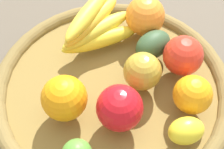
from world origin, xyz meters
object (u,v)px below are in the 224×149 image
apple_2 (183,56)px  lemon_0 (186,131)px  apple_1 (142,71)px  banana_bunch (94,26)px  orange_1 (145,16)px  orange_0 (193,95)px  orange_2 (64,98)px  apple_0 (120,108)px  avocado (153,45)px

apple_2 → lemon_0: (0.07, -0.13, -0.02)m
apple_2 → apple_1: size_ratio=1.08×
lemon_0 → apple_1: apple_1 is taller
banana_bunch → orange_1: size_ratio=2.08×
apple_1 → orange_0: 0.10m
orange_2 → apple_1: (0.08, 0.13, -0.00)m
banana_bunch → apple_0: 0.20m
avocado → apple_0: bearing=-81.1°
apple_1 → avocado: apple_1 is taller
avocado → orange_0: 0.14m
apple_2 → avocado: bearing=176.7°
apple_0 → orange_0: size_ratio=1.16×
orange_1 → lemon_0: size_ratio=1.34×
avocado → apple_1: bearing=-76.4°
orange_1 → orange_0: 0.20m
apple_0 → orange_0: apple_0 is taller
apple_2 → orange_1: size_ratio=0.93×
lemon_0 → avocado: 0.19m
orange_1 → orange_0: bearing=-36.9°
lemon_0 → apple_1: bearing=153.0°
banana_bunch → orange_0: bearing=-10.0°
banana_bunch → lemon_0: (0.25, -0.10, -0.02)m
lemon_0 → apple_1: 0.13m
orange_0 → orange_2: bearing=-144.4°
banana_bunch → apple_1: size_ratio=2.42×
banana_bunch → orange_1: (0.07, 0.08, 0.00)m
orange_1 → avocado: size_ratio=1.05×
orange_0 → lemon_0: bearing=-73.1°
apple_1 → orange_0: size_ratio=1.03×
apple_1 → banana_bunch: bearing=161.9°
apple_2 → lemon_0: apple_2 is taller
banana_bunch → orange_2: same height
apple_0 → lemon_0: bearing=15.9°
apple_1 → apple_0: bearing=-85.1°
apple_0 → lemon_0: apple_0 is taller
apple_2 → banana_bunch: bearing=-171.5°
orange_2 → orange_0: 0.22m
apple_2 → orange_2: bearing=-123.0°
orange_2 → lemon_0: (0.20, 0.07, -0.02)m
apple_2 → apple_0: 0.17m
apple_2 → apple_1: (-0.05, -0.07, -0.00)m
orange_2 → avocado: 0.21m
orange_2 → apple_0: size_ratio=1.00×
avocado → orange_0: orange_0 is taller
apple_2 → apple_0: apple_0 is taller
avocado → orange_2: bearing=-107.4°
lemon_0 → orange_2: bearing=-161.7°
banana_bunch → orange_0: banana_bunch is taller
lemon_0 → avocado: size_ratio=0.79×
apple_2 → avocado: (-0.06, 0.00, -0.01)m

